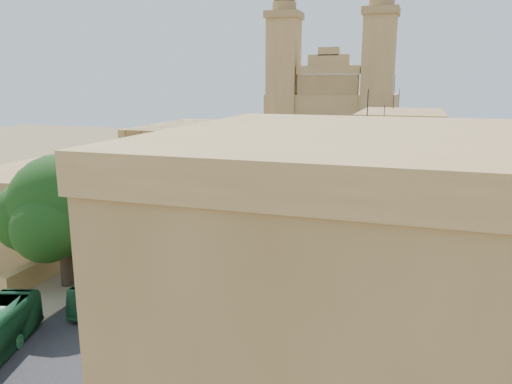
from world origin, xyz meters
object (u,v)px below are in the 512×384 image
Objects in this scene: street_tree_a at (115,220)px; bus_cream_east at (309,213)px; street_tree_b at (172,193)px; streetlamp at (151,365)px; street_tree_c at (211,175)px; car_blue_b at (297,180)px; church at (332,116)px; car_white_b at (323,192)px; ficus_tree at (63,209)px; bus_red_east at (259,259)px; red_truck at (195,258)px; car_cream at (284,217)px; car_dkblue at (271,187)px; car_white_a at (250,202)px; olive_pickup at (284,233)px; bus_green_north at (118,281)px; street_tree_d at (240,167)px; pedestrian_c at (313,237)px; pedestrian_a at (285,296)px; car_blue_a at (152,259)px.

street_tree_a is 0.52× the size of bus_cream_east.
street_tree_b is 0.54× the size of bus_cream_east.
streetlamp is 40.32m from bus_cream_east.
street_tree_c is 17.40m from car_blue_b.
church reaches higher than car_white_b.
bus_red_east is at bearing 24.87° from ficus_tree.
street_tree_c is at bearing 90.00° from street_tree_a.
red_truck reaches higher than bus_red_east.
church is at bearing -89.24° from car_cream.
streetlamp reaches higher than car_dkblue.
olive_pickup is at bearing -39.34° from car_white_a.
car_cream is (6.91, 25.15, -0.83)m from bus_green_north.
bus_cream_east is at bearing -51.33° from street_tree_d.
bus_cream_east is at bearing 45.32° from street_tree_a.
pedestrian_c is (2.06, -7.29, -0.58)m from bus_cream_east.
car_white_a is 1.07× the size of car_dkblue.
street_tree_b is at bearing 103.73° from bus_green_north.
car_blue_b is (2.69, 6.00, 0.11)m from car_dkblue.
street_tree_a is 20.11m from pedestrian_a.
pedestrian_a reaches higher than car_white_b.
ficus_tree reaches higher than red_truck.
car_blue_b is at bearing -62.40° from pedestrian_a.
street_tree_c is 0.49× the size of bus_red_east.
pedestrian_a is at bearing -18.24° from street_tree_a.
car_blue_b is at bearing 15.54° from street_tree_d.
street_tree_c reaches higher than car_blue_a.
street_tree_d is 1.03× the size of car_blue_b.
red_truck is 4.16× the size of pedestrian_c.
street_tree_d is at bearing -24.26° from car_white_b.
car_blue_b is at bearing -58.58° from car_white_b.
street_tree_d is (0.00, 24.00, -0.70)m from street_tree_b.
street_tree_d is 1.35× the size of car_white_b.
bus_green_north is (6.00, -32.91, -2.26)m from street_tree_c.
ficus_tree reaches higher than street_tree_d.
streetlamp is at bearing -84.94° from olive_pickup.
car_cream reaches higher than car_white_b.
bus_green_north reaches higher than car_dkblue.
street_tree_b is at bearing 120.38° from car_blue_a.
pedestrian_a is at bearing 102.54° from bus_cream_east.
church is at bearing 96.35° from car_blue_a.
bus_cream_east is 21.03m from car_blue_a.
street_tree_a is 24.00m from street_tree_c.
ficus_tree is at bearing 62.42° from bus_cream_east.
car_white_b is (14.73, -4.38, -2.37)m from street_tree_d.
car_white_a is at bearing -50.99° from pedestrian_a.
car_blue_a is (-12.72, 22.15, -4.58)m from streetlamp.
olive_pickup is 1.64× the size of car_white_b.
church reaches higher than car_cream.
ficus_tree is 1.36× the size of streetlamp.
streetlamp is 2.02× the size of car_dkblue.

